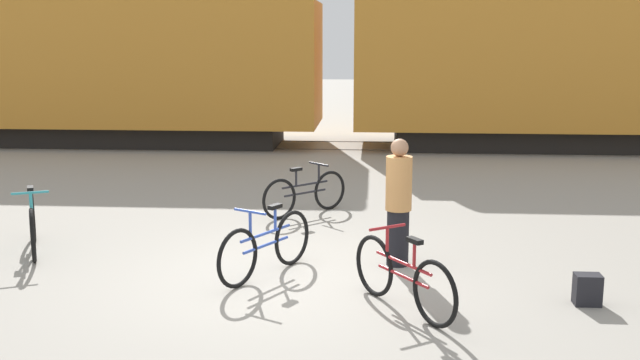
% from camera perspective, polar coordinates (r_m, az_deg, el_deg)
% --- Properties ---
extents(ground_plane, '(80.00, 80.00, 0.00)m').
position_cam_1_polar(ground_plane, '(8.99, -2.26, -7.60)').
color(ground_plane, gray).
extents(freight_train, '(55.77, 3.00, 5.11)m').
position_cam_1_polar(freight_train, '(19.42, 1.31, 10.44)').
color(freight_train, black).
rests_on(freight_train, ground_plane).
extents(rail_near, '(67.77, 0.07, 0.01)m').
position_cam_1_polar(rail_near, '(18.92, 1.17, 2.35)').
color(rail_near, '#4C4238').
rests_on(rail_near, ground_plane).
extents(rail_far, '(67.77, 0.07, 0.01)m').
position_cam_1_polar(rail_far, '(20.34, 1.38, 2.96)').
color(rail_far, '#4C4238').
rests_on(rail_far, ground_plane).
extents(bicycle_teal, '(0.77, 1.59, 0.88)m').
position_cam_1_polar(bicycle_teal, '(10.73, -21.04, -3.17)').
color(bicycle_teal, black).
rests_on(bicycle_teal, ground_plane).
extents(bicycle_maroon, '(1.03, 1.47, 0.86)m').
position_cam_1_polar(bicycle_maroon, '(7.97, 6.32, -7.36)').
color(bicycle_maroon, black).
rests_on(bicycle_maroon, ground_plane).
extents(bicycle_black, '(1.25, 1.23, 0.81)m').
position_cam_1_polar(bicycle_black, '(12.07, -1.14, -1.02)').
color(bicycle_black, black).
rests_on(bicycle_black, ground_plane).
extents(bicycle_blue, '(0.92, 1.55, 0.87)m').
position_cam_1_polar(bicycle_blue, '(9.05, -4.13, -5.03)').
color(bicycle_blue, black).
rests_on(bicycle_blue, ground_plane).
extents(person_in_tan, '(0.33, 0.33, 1.61)m').
position_cam_1_polar(person_in_tan, '(9.38, 6.00, -1.71)').
color(person_in_tan, black).
rests_on(person_in_tan, ground_plane).
extents(backpack, '(0.28, 0.20, 0.34)m').
position_cam_1_polar(backpack, '(8.64, 19.70, -7.86)').
color(backpack, black).
rests_on(backpack, ground_plane).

